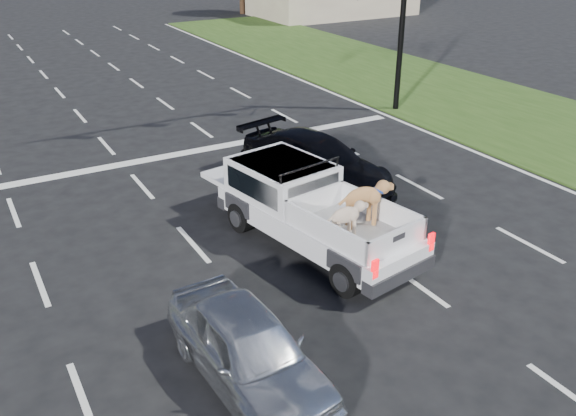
{
  "coord_description": "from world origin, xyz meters",
  "views": [
    {
      "loc": [
        -6.09,
        -8.24,
        7.1
      ],
      "look_at": [
        -0.27,
        2.0,
        1.45
      ],
      "focal_mm": 38.0,
      "sensor_mm": 36.0,
      "label": 1
    }
  ],
  "objects": [
    {
      "name": "pickup_truck",
      "position": [
        0.71,
        2.65,
        0.94
      ],
      "size": [
        2.82,
        5.62,
        2.01
      ],
      "rotation": [
        0.0,
        0.0,
        0.17
      ],
      "color": "black",
      "rests_on": "ground"
    },
    {
      "name": "ground",
      "position": [
        0.0,
        0.0,
        0.0
      ],
      "size": [
        160.0,
        160.0,
        0.0
      ],
      "primitive_type": "plane",
      "color": "black",
      "rests_on": "ground"
    },
    {
      "name": "black_coupe",
      "position": [
        2.66,
        5.52,
        0.74
      ],
      "size": [
        3.19,
        5.43,
        1.48
      ],
      "primitive_type": "imported",
      "rotation": [
        0.0,
        0.0,
        0.23
      ],
      "color": "black",
      "rests_on": "ground"
    },
    {
      "name": "road_markings",
      "position": [
        0.0,
        6.56,
        0.01
      ],
      "size": [
        17.75,
        60.0,
        0.01
      ],
      "color": "silver",
      "rests_on": "ground"
    },
    {
      "name": "grass_shoulder_right",
      "position": [
        13.0,
        6.0,
        0.03
      ],
      "size": [
        8.0,
        60.0,
        0.06
      ],
      "primitive_type": "cube",
      "color": "#264114",
      "rests_on": "ground"
    },
    {
      "name": "silver_sedan",
      "position": [
        -2.68,
        -0.92,
        0.66
      ],
      "size": [
        1.76,
        3.97,
        1.33
      ],
      "primitive_type": "imported",
      "rotation": [
        0.0,
        0.0,
        0.05
      ],
      "color": "silver",
      "rests_on": "ground"
    }
  ]
}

